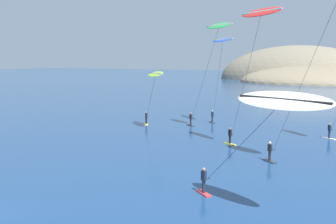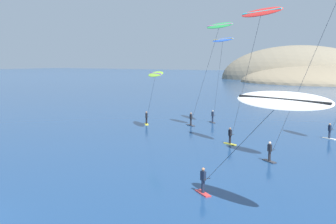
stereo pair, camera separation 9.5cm
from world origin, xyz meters
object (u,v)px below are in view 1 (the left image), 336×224
object	(u,v)px
kitesurfer_lime	(155,78)
kitesurfer_white	(276,107)
kitesurfer_blue	(222,47)
kitesurfer_red	(258,25)
kitesurfer_green	(216,36)

from	to	relation	value
kitesurfer_lime	kitesurfer_white	size ratio (longest dim) A/B	0.78
kitesurfer_blue	kitesurfer_white	distance (m)	32.73
kitesurfer_lime	kitesurfer_red	distance (m)	16.79
kitesurfer_blue	kitesurfer_red	xyz separation A→B (m)	(9.24, -13.01, 1.54)
kitesurfer_blue	kitesurfer_green	bearing A→B (deg)	-74.32
kitesurfer_white	kitesurfer_green	size ratio (longest dim) A/B	0.71
kitesurfer_lime	kitesurfer_white	distance (m)	30.04
kitesurfer_lime	kitesurfer_blue	bearing A→B (deg)	52.21
kitesurfer_lime	kitesurfer_red	size ratio (longest dim) A/B	0.55
kitesurfer_red	kitesurfer_lime	bearing A→B (deg)	158.49
kitesurfer_green	kitesurfer_red	bearing A→B (deg)	-46.72
kitesurfer_blue	kitesurfer_red	world-z (taller)	kitesurfer_red
kitesurfer_lime	kitesurfer_green	bearing A→B (deg)	20.96
kitesurfer_white	kitesurfer_red	world-z (taller)	kitesurfer_red
kitesurfer_blue	kitesurfer_green	size ratio (longest dim) A/B	0.89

